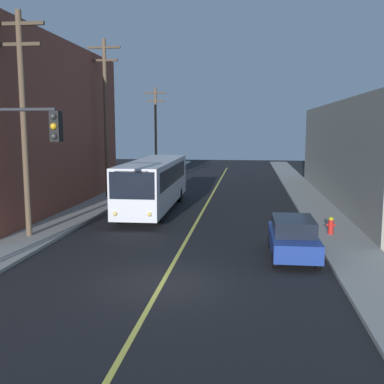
% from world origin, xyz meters
% --- Properties ---
extents(ground_plane, '(120.00, 120.00, 0.00)m').
position_xyz_m(ground_plane, '(0.00, 0.00, 0.00)').
color(ground_plane, black).
extents(sidewalk_left, '(2.50, 90.00, 0.15)m').
position_xyz_m(sidewalk_left, '(-7.25, 10.00, 0.07)').
color(sidewalk_left, gray).
rests_on(sidewalk_left, ground).
extents(sidewalk_right, '(2.50, 90.00, 0.15)m').
position_xyz_m(sidewalk_right, '(7.25, 10.00, 0.07)').
color(sidewalk_right, gray).
rests_on(sidewalk_right, ground).
extents(lane_stripe_center, '(0.16, 60.00, 0.01)m').
position_xyz_m(lane_stripe_center, '(0.00, 15.00, 0.01)').
color(lane_stripe_center, '#D8CC4C').
rests_on(lane_stripe_center, ground).
extents(city_bus, '(2.76, 12.19, 3.20)m').
position_xyz_m(city_bus, '(-3.10, 13.52, 1.82)').
color(city_bus, silver).
rests_on(city_bus, ground).
extents(parked_car_blue, '(1.84, 4.41, 1.62)m').
position_xyz_m(parked_car_blue, '(4.70, 3.77, 0.84)').
color(parked_car_blue, navy).
rests_on(parked_car_blue, ground).
extents(utility_pole_near, '(2.40, 0.28, 10.34)m').
position_xyz_m(utility_pole_near, '(-7.52, 5.45, 5.83)').
color(utility_pole_near, brown).
rests_on(utility_pole_near, sidewalk_left).
extents(utility_pole_mid, '(2.40, 0.28, 11.42)m').
position_xyz_m(utility_pole_mid, '(-7.62, 18.04, 6.39)').
color(utility_pole_mid, brown).
rests_on(utility_pole_mid, sidewalk_left).
extents(utility_pole_far, '(2.40, 0.28, 9.54)m').
position_xyz_m(utility_pole_far, '(-7.63, 36.05, 5.41)').
color(utility_pole_far, brown).
rests_on(utility_pole_far, sidewalk_left).
extents(traffic_signal_left_corner, '(3.75, 0.48, 6.00)m').
position_xyz_m(traffic_signal_left_corner, '(-5.41, -0.29, 4.30)').
color(traffic_signal_left_corner, '#2D2D33').
rests_on(traffic_signal_left_corner, sidewalk_left).
extents(fire_hydrant, '(0.44, 0.26, 0.84)m').
position_xyz_m(fire_hydrant, '(6.85, 7.52, 0.58)').
color(fire_hydrant, red).
rests_on(fire_hydrant, sidewalk_right).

